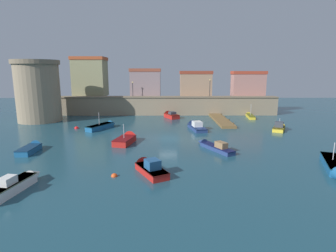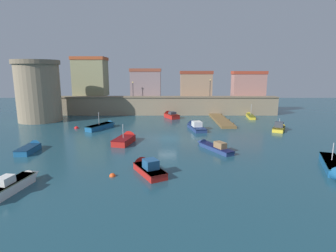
{
  "view_description": "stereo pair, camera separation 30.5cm",
  "coord_description": "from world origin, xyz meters",
  "px_view_note": "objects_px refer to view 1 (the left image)",
  "views": [
    {
      "loc": [
        -0.23,
        -37.33,
        9.27
      ],
      "look_at": [
        0.0,
        1.42,
        1.53
      ],
      "focal_mm": 28.85,
      "sensor_mm": 36.0,
      "label": 1
    },
    {
      "loc": [
        0.08,
        -37.33,
        9.27
      ],
      "look_at": [
        0.0,
        1.42,
        1.53
      ],
      "focal_mm": 28.85,
      "sensor_mm": 36.0,
      "label": 2
    }
  ],
  "objects_px": {
    "moored_boat_3": "(279,127)",
    "moored_boat_6": "(104,126)",
    "quay_lamp_1": "(210,85)",
    "fortress_tower": "(38,91)",
    "moored_boat_5": "(32,148)",
    "mooring_buoy_0": "(231,126)",
    "moored_boat_10": "(17,184)",
    "mooring_buoy_1": "(77,129)",
    "quay_lamp_0": "(133,87)",
    "moored_boat_7": "(195,126)",
    "moored_boat_9": "(213,146)",
    "moored_boat_8": "(250,116)",
    "moored_boat_1": "(148,167)",
    "moored_boat_2": "(335,167)",
    "mooring_buoy_2": "(114,176)",
    "moored_boat_0": "(127,139)",
    "moored_boat_4": "(170,115)"
  },
  "relations": [
    {
      "from": "moored_boat_1",
      "to": "moored_boat_8",
      "type": "xyz_separation_m",
      "value": [
        19.22,
        31.47,
        -0.11
      ]
    },
    {
      "from": "quay_lamp_1",
      "to": "mooring_buoy_1",
      "type": "xyz_separation_m",
      "value": [
        -24.6,
        -15.05,
        -6.51
      ]
    },
    {
      "from": "moored_boat_4",
      "to": "moored_boat_10",
      "type": "xyz_separation_m",
      "value": [
        -12.78,
        -35.03,
        0.01
      ]
    },
    {
      "from": "moored_boat_6",
      "to": "moored_boat_7",
      "type": "xyz_separation_m",
      "value": [
        15.4,
        -0.25,
        -0.01
      ]
    },
    {
      "from": "moored_boat_5",
      "to": "moored_boat_7",
      "type": "relative_size",
      "value": 0.67
    },
    {
      "from": "moored_boat_5",
      "to": "moored_boat_1",
      "type": "bearing_deg",
      "value": -116.15
    },
    {
      "from": "fortress_tower",
      "to": "quay_lamp_0",
      "type": "bearing_deg",
      "value": 24.94
    },
    {
      "from": "quay_lamp_0",
      "to": "moored_boat_0",
      "type": "bearing_deg",
      "value": -85.18
    },
    {
      "from": "moored_boat_3",
      "to": "mooring_buoy_1",
      "type": "distance_m",
      "value": 33.67
    },
    {
      "from": "fortress_tower",
      "to": "moored_boat_5",
      "type": "distance_m",
      "value": 22.54
    },
    {
      "from": "quay_lamp_0",
      "to": "moored_boat_2",
      "type": "relative_size",
      "value": 0.44
    },
    {
      "from": "moored_boat_9",
      "to": "quay_lamp_1",
      "type": "bearing_deg",
      "value": -35.5
    },
    {
      "from": "moored_boat_9",
      "to": "quay_lamp_0",
      "type": "bearing_deg",
      "value": -2.1
    },
    {
      "from": "moored_boat_3",
      "to": "moored_boat_6",
      "type": "relative_size",
      "value": 0.77
    },
    {
      "from": "quay_lamp_1",
      "to": "fortress_tower",
      "type": "bearing_deg",
      "value": -166.87
    },
    {
      "from": "fortress_tower",
      "to": "moored_boat_4",
      "type": "bearing_deg",
      "value": 8.82
    },
    {
      "from": "moored_boat_3",
      "to": "moored_boat_8",
      "type": "relative_size",
      "value": 0.79
    },
    {
      "from": "moored_boat_9",
      "to": "mooring_buoy_2",
      "type": "relative_size",
      "value": 11.26
    },
    {
      "from": "quay_lamp_1",
      "to": "moored_boat_10",
      "type": "bearing_deg",
      "value": -118.86
    },
    {
      "from": "quay_lamp_0",
      "to": "moored_boat_7",
      "type": "height_order",
      "value": "quay_lamp_0"
    },
    {
      "from": "moored_boat_4",
      "to": "moored_boat_9",
      "type": "xyz_separation_m",
      "value": [
        4.94,
        -23.4,
        -0.13
      ]
    },
    {
      "from": "moored_boat_9",
      "to": "fortress_tower",
      "type": "bearing_deg",
      "value": 29.41
    },
    {
      "from": "moored_boat_1",
      "to": "mooring_buoy_2",
      "type": "height_order",
      "value": "moored_boat_1"
    },
    {
      "from": "fortress_tower",
      "to": "moored_boat_10",
      "type": "distance_m",
      "value": 33.91
    },
    {
      "from": "moored_boat_9",
      "to": "moored_boat_0",
      "type": "bearing_deg",
      "value": 45.84
    },
    {
      "from": "moored_boat_10",
      "to": "mooring_buoy_1",
      "type": "bearing_deg",
      "value": 17.08
    },
    {
      "from": "mooring_buoy_1",
      "to": "moored_boat_8",
      "type": "bearing_deg",
      "value": 19.29
    },
    {
      "from": "moored_boat_10",
      "to": "moored_boat_9",
      "type": "bearing_deg",
      "value": -46.97
    },
    {
      "from": "moored_boat_0",
      "to": "moored_boat_10",
      "type": "bearing_deg",
      "value": 168.7
    },
    {
      "from": "mooring_buoy_2",
      "to": "moored_boat_5",
      "type": "bearing_deg",
      "value": 144.49
    },
    {
      "from": "moored_boat_0",
      "to": "moored_boat_8",
      "type": "distance_m",
      "value": 30.64
    },
    {
      "from": "quay_lamp_1",
      "to": "moored_boat_5",
      "type": "distance_m",
      "value": 38.59
    },
    {
      "from": "moored_boat_1",
      "to": "moored_boat_4",
      "type": "height_order",
      "value": "moored_boat_1"
    },
    {
      "from": "moored_boat_7",
      "to": "mooring_buoy_1",
      "type": "bearing_deg",
      "value": 79.38
    },
    {
      "from": "fortress_tower",
      "to": "mooring_buoy_0",
      "type": "distance_m",
      "value": 36.45
    },
    {
      "from": "moored_boat_1",
      "to": "fortress_tower",
      "type": "bearing_deg",
      "value": 11.62
    },
    {
      "from": "quay_lamp_1",
      "to": "mooring_buoy_2",
      "type": "relative_size",
      "value": 6.48
    },
    {
      "from": "moored_boat_7",
      "to": "mooring_buoy_1",
      "type": "xyz_separation_m",
      "value": [
        -19.91,
        0.04,
        -0.42
      ]
    },
    {
      "from": "moored_boat_1",
      "to": "moored_boat_7",
      "type": "height_order",
      "value": "moored_boat_1"
    },
    {
      "from": "moored_boat_7",
      "to": "moored_boat_10",
      "type": "bearing_deg",
      "value": 134.39
    },
    {
      "from": "quay_lamp_0",
      "to": "quay_lamp_1",
      "type": "height_order",
      "value": "quay_lamp_1"
    },
    {
      "from": "mooring_buoy_0",
      "to": "mooring_buoy_2",
      "type": "distance_m",
      "value": 28.11
    },
    {
      "from": "moored_boat_0",
      "to": "mooring_buoy_0",
      "type": "relative_size",
      "value": 7.48
    },
    {
      "from": "moored_boat_5",
      "to": "moored_boat_6",
      "type": "xyz_separation_m",
      "value": [
        5.56,
        13.33,
        0.06
      ]
    },
    {
      "from": "moored_boat_1",
      "to": "moored_boat_2",
      "type": "height_order",
      "value": "moored_boat_2"
    },
    {
      "from": "moored_boat_6",
      "to": "moored_boat_10",
      "type": "xyz_separation_m",
      "value": [
        -1.42,
        -24.19,
        0.08
      ]
    },
    {
      "from": "moored_boat_9",
      "to": "moored_boat_1",
      "type": "bearing_deg",
      "value": 108.36
    },
    {
      "from": "moored_boat_0",
      "to": "mooring_buoy_2",
      "type": "bearing_deg",
      "value": -164.41
    },
    {
      "from": "moored_boat_6",
      "to": "moored_boat_7",
      "type": "relative_size",
      "value": 0.96
    },
    {
      "from": "mooring_buoy_2",
      "to": "moored_boat_4",
      "type": "bearing_deg",
      "value": 80.31
    }
  ]
}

